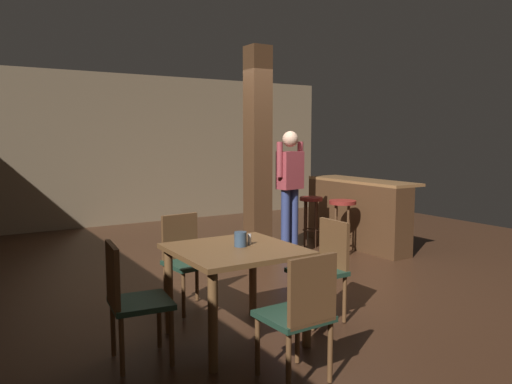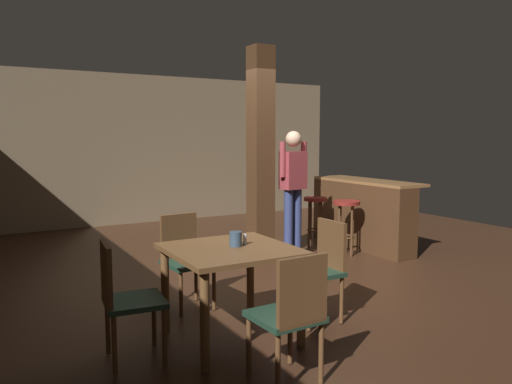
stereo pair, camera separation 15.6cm
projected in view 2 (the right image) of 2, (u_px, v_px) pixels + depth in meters
The scene contains 14 objects.
ground_plane at pixel (273, 278), 5.85m from camera, with size 10.80×10.80×0.00m, color #382114.
wall_back at pixel (150, 149), 9.58m from camera, with size 8.00×0.10×2.80m, color #756047.
pillar at pixel (261, 156), 6.51m from camera, with size 0.28×0.28×2.80m, color #422816.
dining_table at pixel (231, 263), 4.01m from camera, with size 0.96×0.96×0.76m.
chair_north at pixel (185, 256), 4.80m from camera, with size 0.46×0.46×0.89m.
chair_west at pixel (124, 295), 3.60m from camera, with size 0.46×0.46×0.89m.
chair_east at pixel (321, 265), 4.45m from camera, with size 0.42×0.42×0.89m.
chair_south at pixel (291, 311), 3.27m from camera, with size 0.44×0.44×0.89m.
napkin_cup at pixel (236, 239), 4.04m from camera, with size 0.10×0.10×0.12m, color #33475B.
salt_shaker at pixel (245, 239), 4.10m from camera, with size 0.03×0.03×0.09m, color silver.
standing_person at pixel (293, 185), 6.66m from camera, with size 0.47×0.25×1.72m.
bar_counter at pixel (361, 213), 7.39m from camera, with size 0.56×1.87×1.01m.
bar_stool_near at pixel (346, 214), 6.91m from camera, with size 0.38×0.38×0.76m.
bar_stool_mid at pixel (315, 210), 7.43m from camera, with size 0.34×0.34×0.75m.
Camera 2 is at (-3.00, -4.85, 1.65)m, focal length 35.00 mm.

